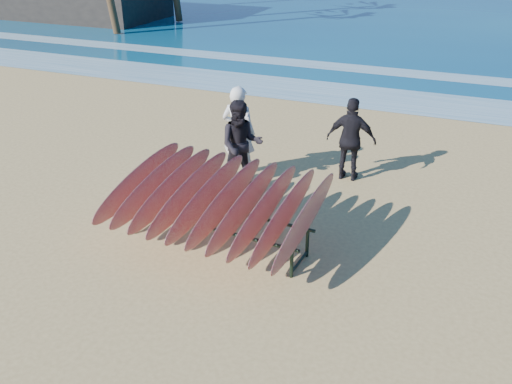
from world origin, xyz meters
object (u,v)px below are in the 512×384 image
person_white (239,133)px  person_dark_a (241,145)px  surfboard_rack (217,199)px  person_dark_b (351,140)px

person_white → person_dark_a: bearing=120.5°
surfboard_rack → person_dark_b: size_ratio=1.90×
surfboard_rack → person_white: size_ratio=1.69×
person_white → surfboard_rack: bearing=106.8°
surfboard_rack → person_dark_a: size_ratio=1.85×
surfboard_rack → person_white: person_white is taller
surfboard_rack → person_white: bearing=110.4°
person_white → person_dark_b: bearing=-160.1°
person_white → person_dark_a: (0.23, -0.40, -0.08)m
person_white → person_dark_b: size_ratio=1.12×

